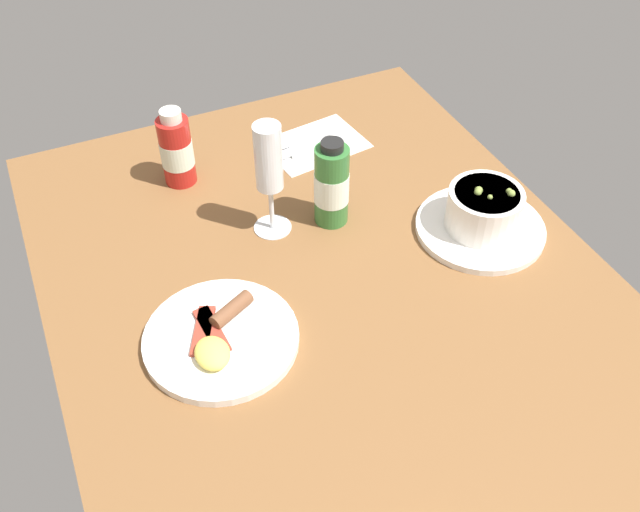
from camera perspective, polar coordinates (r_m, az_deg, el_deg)
The scene contains 7 objects.
ground_plane at distance 110.07cm, azimuth 1.11°, elevation -3.11°, with size 110.00×84.00×3.00cm, color brown.
porridge_bowl at distance 118.93cm, azimuth 12.97°, elevation 3.32°, with size 21.42×21.42×8.88cm.
cutlery_setting at distance 137.39cm, azimuth -0.57°, elevation 9.01°, with size 15.53×19.85×0.90cm.
wine_glass at distance 110.77cm, azimuth -4.14°, elevation 7.38°, with size 6.29×6.29×20.21cm.
sauce_bottle_green at distance 115.92cm, azimuth 0.94°, elevation 5.73°, with size 5.78×5.78×15.73cm.
sauce_bottle_red at distance 127.33cm, azimuth -11.47°, elevation 8.34°, with size 5.76×5.76×14.57cm.
breakfast_plate at distance 102.16cm, azimuth -8.01°, elevation -6.57°, with size 22.25×22.25×3.70cm.
Camera 1 is at (-67.16, 32.70, 79.35)cm, focal length 39.79 mm.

